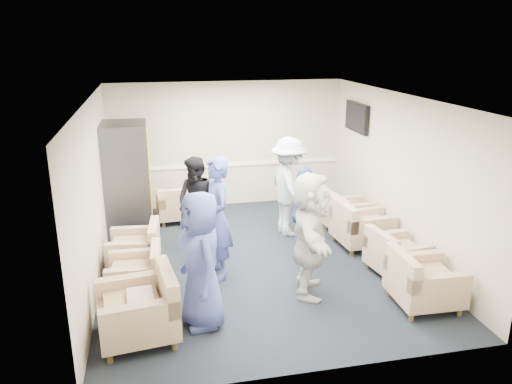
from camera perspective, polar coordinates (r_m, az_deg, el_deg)
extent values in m
plane|color=black|center=(8.48, 0.04, -7.74)|extent=(6.00, 6.00, 0.00)
plane|color=silver|center=(7.72, 0.04, 10.70)|extent=(6.00, 6.00, 0.00)
cube|color=beige|center=(10.86, -3.30, 5.43)|extent=(5.00, 0.02, 2.70)
cube|color=beige|center=(5.29, 6.95, -8.00)|extent=(5.00, 0.02, 2.70)
cube|color=beige|center=(7.88, -18.02, -0.08)|extent=(0.02, 6.00, 2.70)
cube|color=beige|center=(8.85, 16.09, 1.97)|extent=(0.02, 6.00, 2.70)
cube|color=white|center=(10.94, -3.24, 3.11)|extent=(4.98, 0.04, 0.06)
cube|color=black|center=(10.26, 11.45, 8.38)|extent=(0.07, 1.00, 0.58)
cube|color=black|center=(10.25, 11.26, 8.38)|extent=(0.01, 0.92, 0.50)
cube|color=#4B4A52|center=(10.30, 11.60, 7.56)|extent=(0.04, 0.10, 0.25)
cube|color=tan|center=(6.50, -13.37, -13.83)|extent=(1.04, 1.04, 0.31)
cube|color=#A57F5B|center=(6.40, -13.50, -12.25)|extent=(0.72, 0.68, 0.11)
cube|color=tan|center=(6.36, -10.09, -10.53)|extent=(0.27, 0.94, 0.44)
cube|color=tan|center=(7.55, -13.68, -9.67)|extent=(0.79, 0.79, 0.25)
cube|color=#A57F5B|center=(7.47, -13.77, -8.51)|extent=(0.55, 0.51, 0.09)
cube|color=tan|center=(7.40, -11.38, -7.48)|extent=(0.16, 0.76, 0.36)
cube|color=tan|center=(8.34, -13.74, -6.89)|extent=(0.87, 0.87, 0.26)
cube|color=#A57F5B|center=(8.27, -13.83, -5.76)|extent=(0.60, 0.56, 0.09)
cube|color=tan|center=(8.18, -11.59, -4.80)|extent=(0.20, 0.80, 0.37)
cube|color=tan|center=(7.43, 18.68, -10.33)|extent=(0.89, 0.89, 0.28)
cube|color=#A57F5B|center=(7.34, 18.83, -9.00)|extent=(0.61, 0.57, 0.10)
cube|color=tan|center=(7.12, 16.38, -8.26)|extent=(0.17, 0.86, 0.40)
cube|color=tan|center=(8.23, 15.84, -7.41)|extent=(0.89, 0.89, 0.26)
cube|color=#A57F5B|center=(8.16, 15.94, -6.29)|extent=(0.61, 0.58, 0.09)
cube|color=tan|center=(7.93, 14.09, -5.76)|extent=(0.24, 0.80, 0.37)
cube|color=tan|center=(9.12, 11.98, -4.40)|extent=(0.95, 0.95, 0.29)
cube|color=#A57F5B|center=(9.05, 12.06, -3.23)|extent=(0.66, 0.62, 0.10)
cube|color=tan|center=(8.84, 9.99, -2.54)|extent=(0.21, 0.90, 0.42)
cube|color=tan|center=(9.61, 10.89, -3.25)|extent=(0.94, 0.94, 0.28)
cube|color=#A57F5B|center=(9.55, 10.95, -2.19)|extent=(0.65, 0.61, 0.10)
cube|color=tan|center=(9.34, 9.10, -1.57)|extent=(0.23, 0.86, 0.40)
cube|color=tan|center=(10.28, -8.95, -1.87)|extent=(0.84, 0.84, 0.26)
cube|color=#A57F5B|center=(10.22, -8.99, -0.93)|extent=(0.55, 0.58, 0.09)
cube|color=tan|center=(9.87, -8.80, -0.74)|extent=(0.80, 0.18, 0.37)
cube|color=#4B4A52|center=(9.63, -14.55, 1.48)|extent=(0.83, 1.00, 2.10)
cube|color=orange|center=(9.59, -12.07, 2.24)|extent=(0.02, 0.85, 1.68)
cube|color=black|center=(9.85, -11.73, -2.70)|extent=(0.02, 0.50, 0.13)
cube|color=black|center=(7.70, -11.22, -9.17)|extent=(0.32, 0.26, 0.41)
sphere|color=black|center=(7.62, -11.30, -7.94)|extent=(0.20, 0.20, 0.20)
cube|color=beige|center=(6.37, -13.08, -11.76)|extent=(0.34, 0.43, 0.12)
imported|color=#40509B|center=(6.38, -6.32, -7.76)|extent=(0.75, 0.99, 1.81)
imported|color=#40509B|center=(7.60, -4.51, -3.03)|extent=(0.56, 0.76, 1.91)
imported|color=black|center=(8.74, -6.72, -1.30)|extent=(1.01, 0.99, 1.64)
imported|color=white|center=(9.25, 3.77, 0.59)|extent=(0.83, 1.27, 1.86)
imported|color=#40509B|center=(8.32, 5.42, -2.40)|extent=(0.51, 0.98, 1.59)
imported|color=silver|center=(7.13, 6.19, -4.84)|extent=(1.02, 1.78, 1.83)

